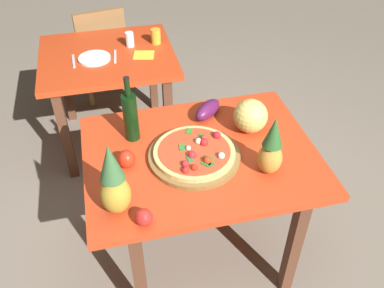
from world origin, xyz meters
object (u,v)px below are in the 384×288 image
pineapple_right (114,183)px  drinking_glass_water (130,39)px  tomato_beside_pepper (144,217)px  display_table (200,166)px  melon (251,116)px  fork_utensil (74,61)px  wine_bottle (131,116)px  knife_utensil (115,56)px  drinking_glass_juice (156,36)px  tomato_at_corner (112,175)px  background_table (109,69)px  pineapple_left (271,149)px  bell_pepper (126,159)px  dinner_plate (94,58)px  napkin_folded (144,55)px  pizza (195,152)px  tomato_near_board (258,109)px  pizza_board (194,156)px  dining_chair (101,48)px  eggplant (208,110)px

pineapple_right → drinking_glass_water: bearing=81.0°
tomato_beside_pepper → display_table: bearing=48.2°
melon → fork_utensil: (-0.91, 0.98, -0.09)m
wine_bottle → knife_utensil: (-0.01, 0.91, -0.14)m
drinking_glass_juice → tomato_at_corner: bearing=-108.1°
tomato_beside_pepper → drinking_glass_juice: drinking_glass_juice is taller
background_table → pineapple_left: (0.66, -1.37, 0.26)m
bell_pepper → dinner_plate: (-0.09, 1.12, -0.03)m
wine_bottle → background_table: bearing=93.7°
display_table → drinking_glass_water: size_ratio=11.35×
pineapple_right → napkin_folded: 1.41m
bell_pepper → dinner_plate: bell_pepper is taller
display_table → pizza: 0.14m
pineapple_right → tomato_near_board: 1.00m
pizza_board → pineapple_left: 0.39m
dining_chair → eggplant: (0.53, -1.50, 0.31)m
tomato_at_corner → napkin_folded: tomato_at_corner is taller
napkin_folded → bell_pepper: bearing=-102.5°
pizza_board → bell_pepper: bearing=176.1°
wine_bottle → dinner_plate: size_ratio=1.67×
fork_utensil → pizza: bearing=-65.5°
pizza_board → pizza: bearing=-40.1°
pineapple_right → dinner_plate: pineapple_right is taller
background_table → eggplant: bearing=-60.4°
wine_bottle → pineapple_right: same height
eggplant → dinner_plate: eggplant is taller
display_table → melon: melon is taller
melon → drinking_glass_water: 1.23m
wine_bottle → melon: size_ratio=2.01×
display_table → napkin_folded: size_ratio=8.36×
pineapple_right → tomato_beside_pepper: (0.10, -0.10, -0.13)m
wine_bottle → fork_utensil: bearing=107.7°
tomato_at_corner → drinking_glass_water: bearing=79.4°
pizza_board → pizza: 0.03m
wine_bottle → melon: 0.63m
tomato_near_board → tomato_beside_pepper: 0.97m
pizza_board → tomato_at_corner: tomato_at_corner is taller
dining_chair → tomato_at_corner: 1.91m
drinking_glass_juice → fork_utensil: drinking_glass_juice is taller
fork_utensil → pineapple_left: bearing=-57.9°
background_table → knife_utensil: (0.05, -0.05, 0.12)m
dining_chair → drinking_glass_water: drinking_glass_water is taller
display_table → dinner_plate: bearing=112.8°
display_table → tomato_beside_pepper: (-0.34, -0.38, 0.13)m
tomato_at_corner → display_table: bearing=11.3°
display_table → tomato_beside_pepper: tomato_beside_pepper is taller
display_table → knife_utensil: 1.16m
pizza → bell_pepper: bell_pepper is taller
pizza_board → pineapple_right: pineapple_right is taller
fork_utensil → drinking_glass_water: bearing=16.9°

